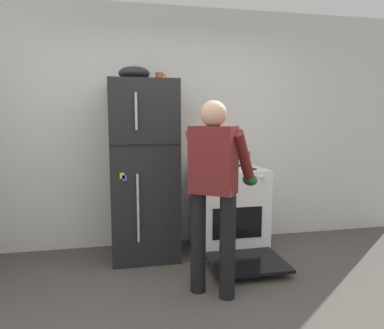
{
  "coord_description": "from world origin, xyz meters",
  "views": [
    {
      "loc": [
        -0.6,
        -2.1,
        1.45
      ],
      "look_at": [
        0.11,
        1.32,
        1.0
      ],
      "focal_mm": 32.83,
      "sensor_mm": 36.0,
      "label": 1
    }
  ],
  "objects": [
    {
      "name": "red_pot",
      "position": [
        0.41,
        1.52,
        0.98
      ],
      "size": [
        0.36,
        0.26,
        0.1
      ],
      "color": "orange",
      "rests_on": "stove_range"
    },
    {
      "name": "coffee_mug",
      "position": [
        -0.18,
        1.62,
        1.89
      ],
      "size": [
        0.11,
        0.08,
        0.1
      ],
      "color": "#B24C1E",
      "rests_on": "refrigerator"
    },
    {
      "name": "refrigerator",
      "position": [
        -0.36,
        1.57,
        0.92
      ],
      "size": [
        0.68,
        0.72,
        1.84
      ],
      "color": "black",
      "rests_on": "ground"
    },
    {
      "name": "pepper_mill",
      "position": [
        0.87,
        1.77,
        1.0
      ],
      "size": [
        0.05,
        0.05,
        0.15
      ],
      "primitive_type": "cylinder",
      "color": "brown",
      "rests_on": "stove_range"
    },
    {
      "name": "mixing_bowl",
      "position": [
        -0.44,
        1.57,
        1.91
      ],
      "size": [
        0.32,
        0.32,
        0.14
      ],
      "primitive_type": "ellipsoid",
      "color": "black",
      "rests_on": "refrigerator"
    },
    {
      "name": "stove_range",
      "position": [
        0.57,
        1.55,
        0.45
      ],
      "size": [
        0.76,
        1.23,
        0.92
      ],
      "color": "white",
      "rests_on": "ground"
    },
    {
      "name": "kitchen_wall_back",
      "position": [
        0.0,
        1.95,
        1.35
      ],
      "size": [
        6.0,
        0.1,
        2.7
      ],
      "primitive_type": "cube",
      "color": "silver",
      "rests_on": "ground"
    },
    {
      "name": "person_cook",
      "position": [
        0.15,
        0.6,
        0.95
      ],
      "size": [
        0.66,
        0.69,
        1.6
      ],
      "color": "black",
      "rests_on": "ground"
    }
  ]
}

